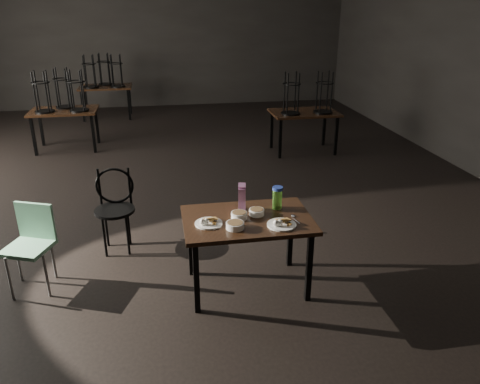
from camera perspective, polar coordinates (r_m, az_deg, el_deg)
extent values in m
plane|color=black|center=(7.15, -9.65, 0.46)|extent=(12.00, 12.00, 0.00)
cube|color=black|center=(12.69, -10.68, 17.40)|extent=(10.00, 0.04, 3.20)
cube|color=black|center=(8.36, 27.22, 12.92)|extent=(0.04, 12.00, 3.20)
cube|color=black|center=(4.38, 0.91, -3.42)|extent=(1.20, 0.80, 0.04)
cube|color=black|center=(4.22, -5.34, -10.40)|extent=(0.05, 0.05, 0.71)
cube|color=black|center=(4.41, 8.42, -9.06)|extent=(0.05, 0.05, 0.71)
cube|color=black|center=(4.77, -6.02, -6.28)|extent=(0.05, 0.05, 0.71)
cube|color=black|center=(4.94, 6.14, -5.26)|extent=(0.05, 0.05, 0.71)
cylinder|color=white|center=(4.26, -3.84, -3.84)|extent=(0.25, 0.25, 0.02)
cube|color=#A67A3B|center=(4.27, -3.85, -2.96)|extent=(0.09, 0.09, 0.04)
cube|color=#A67A3B|center=(4.28, -3.45, -2.93)|extent=(0.10, 0.11, 0.03)
ellipsoid|color=white|center=(4.21, -4.62, -3.65)|extent=(0.05, 0.05, 0.06)
ellipsoid|color=white|center=(4.21, -4.14, -3.61)|extent=(0.05, 0.05, 0.06)
cylinder|color=white|center=(4.24, 5.09, -3.99)|extent=(0.27, 0.27, 0.02)
cube|color=#A67A3B|center=(4.25, 5.04, -3.06)|extent=(0.10, 0.09, 0.04)
cube|color=#A67A3B|center=(4.26, 5.46, -3.03)|extent=(0.11, 0.11, 0.03)
ellipsoid|color=white|center=(4.18, 4.40, -3.80)|extent=(0.05, 0.05, 0.06)
ellipsoid|color=white|center=(4.19, 4.89, -3.76)|extent=(0.05, 0.05, 0.06)
cylinder|color=white|center=(4.35, -0.11, -2.86)|extent=(0.15, 0.15, 0.06)
cylinder|color=brown|center=(4.34, -0.11, -2.61)|extent=(0.13, 0.13, 0.01)
cylinder|color=white|center=(4.42, 2.04, -2.46)|extent=(0.14, 0.14, 0.06)
cylinder|color=brown|center=(4.41, 2.05, -2.22)|extent=(0.12, 0.12, 0.01)
cylinder|color=white|center=(4.17, -0.60, -4.10)|extent=(0.16, 0.16, 0.06)
cylinder|color=brown|center=(4.16, -0.60, -3.85)|extent=(0.14, 0.14, 0.01)
cube|color=#941A79|center=(4.50, 0.25, -0.85)|extent=(0.08, 0.08, 0.22)
cube|color=#941A79|center=(4.45, 0.25, 0.71)|extent=(0.08, 0.08, 0.07)
cylinder|color=#65C339|center=(4.54, 4.57, -0.88)|extent=(0.10, 0.10, 0.19)
cylinder|color=navy|center=(4.50, 4.62, 0.43)|extent=(0.11, 0.11, 0.03)
ellipsoid|color=silver|center=(4.43, 6.49, -2.89)|extent=(0.05, 0.06, 0.01)
cube|color=silver|center=(4.34, 6.86, -3.49)|extent=(0.04, 0.13, 0.00)
cylinder|color=black|center=(5.32, -15.05, -2.18)|extent=(0.44, 0.44, 0.03)
torus|color=black|center=(5.40, -15.05, 0.75)|extent=(0.42, 0.05, 0.42)
cylinder|color=black|center=(5.52, -13.43, -3.90)|extent=(0.03, 0.03, 0.49)
cylinder|color=black|center=(5.55, -15.98, -4.05)|extent=(0.03, 0.03, 0.49)
cylinder|color=black|center=(5.33, -16.21, -5.23)|extent=(0.03, 0.03, 0.49)
cylinder|color=black|center=(5.30, -13.54, -5.08)|extent=(0.03, 0.03, 0.49)
cube|color=#76B791|center=(4.91, -24.41, -6.22)|extent=(0.51, 0.51, 0.04)
cube|color=#76B791|center=(4.94, -23.66, -3.20)|extent=(0.37, 0.17, 0.37)
cylinder|color=slate|center=(4.92, -26.29, -9.51)|extent=(0.02, 0.02, 0.45)
cylinder|color=slate|center=(4.83, -22.51, -9.43)|extent=(0.02, 0.02, 0.45)
cylinder|color=slate|center=(5.19, -25.38, -7.63)|extent=(0.02, 0.02, 0.45)
cylinder|color=slate|center=(5.11, -21.81, -7.51)|extent=(0.02, 0.02, 0.45)
cube|color=black|center=(9.34, -20.69, 9.23)|extent=(1.20, 0.80, 0.04)
cube|color=black|center=(9.23, -23.87, 6.20)|extent=(0.05, 0.05, 0.71)
cube|color=black|center=(9.03, -17.44, 6.78)|extent=(0.05, 0.05, 0.71)
cube|color=black|center=(9.83, -23.08, 7.23)|extent=(0.05, 0.05, 0.71)
cube|color=black|center=(9.65, -17.03, 7.78)|extent=(0.05, 0.05, 0.71)
cylinder|color=black|center=(9.25, -22.71, 9.05)|extent=(0.34, 0.34, 0.03)
torus|color=black|center=(9.16, -23.18, 12.08)|extent=(0.32, 0.32, 0.02)
cylinder|color=black|center=(9.26, -22.32, 11.44)|extent=(0.03, 0.03, 0.70)
cylinder|color=black|center=(9.30, -23.53, 11.30)|extent=(0.03, 0.03, 0.70)
cylinder|color=black|center=(9.11, -23.79, 11.06)|extent=(0.03, 0.03, 0.70)
cylinder|color=black|center=(9.06, -22.56, 11.20)|extent=(0.03, 0.03, 0.70)
cylinder|color=black|center=(9.14, -19.00, 9.41)|extent=(0.34, 0.34, 0.03)
torus|color=black|center=(9.05, -19.41, 12.49)|extent=(0.32, 0.32, 0.02)
cylinder|color=black|center=(9.15, -18.59, 11.83)|extent=(0.03, 0.03, 0.70)
cylinder|color=black|center=(9.18, -19.83, 11.70)|extent=(0.03, 0.03, 0.70)
cylinder|color=black|center=(8.99, -20.02, 11.47)|extent=(0.03, 0.03, 0.70)
cylinder|color=black|center=(8.96, -18.75, 11.60)|extent=(0.03, 0.03, 0.70)
cylinder|color=black|center=(9.50, -20.54, 9.68)|extent=(0.34, 0.34, 0.03)
torus|color=black|center=(9.42, -20.96, 12.64)|extent=(0.32, 0.32, 0.02)
cylinder|color=black|center=(9.52, -20.15, 12.00)|extent=(0.03, 0.03, 0.70)
cylinder|color=black|center=(9.55, -21.34, 11.88)|extent=(0.03, 0.03, 0.70)
cylinder|color=black|center=(9.36, -21.55, 11.66)|extent=(0.03, 0.03, 0.70)
cylinder|color=black|center=(9.33, -20.34, 11.79)|extent=(0.03, 0.03, 0.70)
cube|color=black|center=(8.68, 7.83, 9.55)|extent=(1.20, 0.80, 0.04)
cube|color=black|center=(8.34, 4.92, 6.47)|extent=(0.05, 0.05, 0.71)
cube|color=black|center=(8.66, 11.64, 6.69)|extent=(0.05, 0.05, 0.71)
cube|color=black|center=(8.93, 3.88, 7.59)|extent=(0.05, 0.05, 0.71)
cube|color=black|center=(9.23, 10.22, 7.78)|extent=(0.05, 0.05, 0.71)
cylinder|color=black|center=(8.45, 6.18, 9.51)|extent=(0.34, 0.34, 0.03)
torus|color=black|center=(8.35, 6.33, 12.86)|extent=(0.32, 0.32, 0.02)
cylinder|color=black|center=(8.50, 6.76, 12.08)|extent=(0.03, 0.03, 0.70)
cylinder|color=black|center=(8.44, 5.44, 12.06)|extent=(0.03, 0.03, 0.70)
cylinder|color=black|center=(8.26, 5.80, 11.81)|extent=(0.03, 0.03, 0.70)
cylinder|color=black|center=(8.31, 7.15, 11.83)|extent=(0.03, 0.03, 0.70)
cylinder|color=black|center=(8.63, 10.07, 9.58)|extent=(0.34, 0.34, 0.03)
torus|color=black|center=(8.54, 10.30, 12.85)|extent=(0.32, 0.32, 0.02)
cylinder|color=black|center=(8.69, 10.64, 12.08)|extent=(0.03, 0.03, 0.70)
cylinder|color=black|center=(8.62, 9.38, 12.08)|extent=(0.03, 0.03, 0.70)
cylinder|color=black|center=(8.44, 9.82, 11.83)|extent=(0.03, 0.03, 0.70)
cylinder|color=black|center=(8.50, 11.10, 11.83)|extent=(0.03, 0.03, 0.70)
cube|color=black|center=(11.69, -16.08, 12.21)|extent=(1.20, 0.80, 0.04)
cube|color=black|center=(11.51, -18.62, 9.86)|extent=(0.05, 0.05, 0.71)
cube|color=black|center=(11.40, -13.38, 10.30)|extent=(0.05, 0.05, 0.71)
cube|color=black|center=(12.13, -18.24, 10.50)|extent=(0.05, 0.05, 0.71)
cube|color=black|center=(12.03, -13.25, 10.93)|extent=(0.05, 0.05, 0.71)
cylinder|color=black|center=(11.57, -17.67, 12.11)|extent=(0.34, 0.34, 0.03)
torus|color=black|center=(11.50, -17.97, 14.55)|extent=(0.32, 0.32, 0.02)
cylinder|color=black|center=(11.60, -17.33, 14.01)|extent=(0.03, 0.03, 0.70)
cylinder|color=black|center=(11.62, -18.33, 13.91)|extent=(0.03, 0.03, 0.70)
cylinder|color=black|center=(11.43, -18.45, 13.77)|extent=(0.03, 0.03, 0.70)
cylinder|color=black|center=(11.40, -17.44, 13.87)|extent=(0.03, 0.03, 0.70)
cylinder|color=black|center=(11.51, -14.65, 12.38)|extent=(0.34, 0.34, 0.03)
torus|color=black|center=(11.44, -14.90, 14.84)|extent=(0.32, 0.32, 0.02)
cylinder|color=black|center=(11.54, -14.29, 14.29)|extent=(0.03, 0.03, 0.70)
cylinder|color=black|center=(11.56, -15.30, 14.20)|extent=(0.03, 0.03, 0.70)
cylinder|color=black|center=(11.36, -15.37, 14.06)|extent=(0.03, 0.03, 0.70)
cylinder|color=black|center=(11.35, -14.35, 14.15)|extent=(0.03, 0.03, 0.70)
cylinder|color=black|center=(11.86, -16.02, 12.53)|extent=(0.34, 0.34, 0.03)
torus|color=black|center=(11.79, -16.29, 14.91)|extent=(0.32, 0.32, 0.02)
cylinder|color=black|center=(11.89, -15.69, 14.37)|extent=(0.03, 0.03, 0.70)
cylinder|color=black|center=(11.91, -16.66, 14.28)|extent=(0.03, 0.03, 0.70)
cylinder|color=black|center=(11.72, -16.75, 14.15)|extent=(0.03, 0.03, 0.70)
cylinder|color=black|center=(11.70, -15.76, 14.24)|extent=(0.03, 0.03, 0.70)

